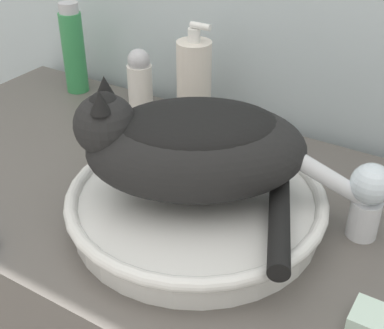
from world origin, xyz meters
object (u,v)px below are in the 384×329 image
Objects in this scene: soap_pump_bottle at (194,83)px; faucet at (361,193)px; shampoo_bottle_tall at (74,49)px; soap_bar at (378,323)px; deodorant_stick at (140,80)px; cat at (191,145)px.

faucet is at bearing -24.86° from soap_pump_bottle.
soap_bar is at bearing -23.71° from shampoo_bottle_tall.
deodorant_stick is (-0.50, 0.17, -0.01)m from faucet.
faucet is 0.19m from soap_bar.
cat is 1.87× the size of shampoo_bottle_tall.
shampoo_bottle_tall reaches higher than soap_bar.
faucet is at bearing 116.03° from soap_bar.
soap_bar is (0.45, -0.33, -0.07)m from soap_pump_bottle.
deodorant_stick is 0.67m from soap_bar.
soap_pump_bottle reaches higher than soap_bar.
deodorant_stick is at bearing -41.96° from faucet.
shampoo_bottle_tall is at bearing -62.58° from cat.
soap_pump_bottle is 1.05× the size of shampoo_bottle_tall.
cat reaches higher than shampoo_bottle_tall.
shampoo_bottle_tall reaches higher than deodorant_stick.
shampoo_bottle_tall is (-0.17, -0.00, 0.03)m from deodorant_stick.
cat is 0.32m from soap_bar.
shampoo_bottle_tall is 0.83m from soap_bar.
cat is at bearing 0.63° from faucet.
cat reaches higher than faucet.
soap_bar is (0.29, -0.06, -0.12)m from cat.
shampoo_bottle_tall reaches higher than faucet.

